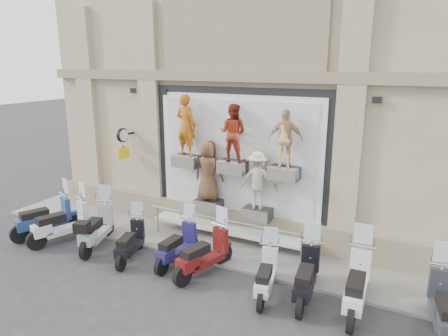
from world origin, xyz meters
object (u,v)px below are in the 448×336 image
at_px(scooter_d, 130,234).
at_px(scooter_h, 307,267).
at_px(clock_sign_bracket, 123,140).
at_px(scooter_e, 177,237).
at_px(scooter_a, 45,210).
at_px(scooter_b, 61,215).
at_px(scooter_f, 204,245).
at_px(scooter_g, 266,267).
at_px(scooter_i, 358,274).
at_px(scooter_c, 96,220).
at_px(guard_rail, 223,234).
at_px(scooter_j, 446,296).

xyz_separation_m(scooter_d, scooter_h, (4.79, 0.29, 0.09)).
bearing_deg(clock_sign_bracket, scooter_e, -29.19).
xyz_separation_m(scooter_d, scooter_e, (1.29, 0.36, 0.04)).
bearing_deg(clock_sign_bracket, scooter_a, -122.52).
distance_m(scooter_b, scooter_f, 4.73).
bearing_deg(scooter_g, scooter_d, 168.50).
distance_m(clock_sign_bracket, scooter_i, 8.23).
height_order(scooter_b, scooter_c, scooter_b).
distance_m(scooter_c, scooter_i, 7.22).
xyz_separation_m(guard_rail, scooter_f, (0.23, -1.50, 0.36)).
distance_m(clock_sign_bracket, scooter_h, 7.25).
bearing_deg(scooter_i, clock_sign_bracket, 163.60).
distance_m(scooter_a, scooter_d, 3.31).
bearing_deg(guard_rail, scooter_d, -139.51).
xyz_separation_m(scooter_b, scooter_c, (1.17, 0.22, -0.02)).
relative_size(scooter_b, scooter_f, 1.05).
bearing_deg(scooter_b, scooter_h, 22.14).
relative_size(scooter_d, scooter_i, 0.83).
bearing_deg(scooter_i, scooter_g, -173.95).
bearing_deg(scooter_a, scooter_f, 24.03).
bearing_deg(scooter_g, scooter_j, -6.89).
bearing_deg(scooter_f, scooter_g, 9.67).
bearing_deg(scooter_g, scooter_a, 168.36).
distance_m(scooter_a, scooter_f, 5.51).
height_order(guard_rail, clock_sign_bracket, clock_sign_bracket).
relative_size(scooter_a, scooter_b, 0.99).
distance_m(scooter_c, scooter_g, 5.28).
distance_m(scooter_b, scooter_i, 8.40).
bearing_deg(scooter_i, scooter_d, -179.95).
relative_size(guard_rail, scooter_i, 2.36).
bearing_deg(scooter_i, scooter_h, -179.89).
bearing_deg(scooter_j, scooter_d, 174.76).
relative_size(scooter_b, scooter_e, 1.14).
relative_size(scooter_e, scooter_h, 0.93).
distance_m(scooter_e, scooter_h, 3.50).
bearing_deg(scooter_b, scooter_c, 29.83).
distance_m(scooter_a, scooter_e, 4.60).
xyz_separation_m(scooter_a, scooter_e, (4.59, 0.37, -0.10)).
xyz_separation_m(clock_sign_bracket, scooter_c, (0.58, -2.00, -1.96)).
bearing_deg(scooter_j, scooter_h, 173.38).
height_order(guard_rail, scooter_f, scooter_f).
distance_m(scooter_b, scooter_j, 10.04).
bearing_deg(scooter_i, scooter_b, 179.46).
distance_m(guard_rail, scooter_f, 1.56).
relative_size(clock_sign_bracket, scooter_e, 0.55).
xyz_separation_m(clock_sign_bracket, scooter_e, (3.21, -1.79, -2.04)).
bearing_deg(scooter_j, guard_rail, 158.55).
bearing_deg(guard_rail, scooter_g, -40.27).
height_order(scooter_b, scooter_j, scooter_b).
height_order(scooter_d, scooter_h, scooter_h).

